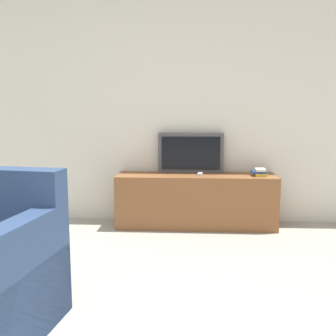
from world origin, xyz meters
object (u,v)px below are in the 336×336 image
(book_stack, at_px, (260,172))
(remote_on_stand, at_px, (200,174))
(television, at_px, (191,153))
(tv_stand, at_px, (196,201))

(book_stack, xyz_separation_m, remote_on_stand, (-0.63, -0.00, -0.03))
(book_stack, bearing_deg, television, 165.56)
(tv_stand, bearing_deg, book_stack, -1.62)
(tv_stand, distance_m, television, 0.53)
(television, height_order, remote_on_stand, television)
(tv_stand, relative_size, television, 2.36)
(tv_stand, xyz_separation_m, remote_on_stand, (0.04, -0.02, 0.29))
(book_stack, height_order, remote_on_stand, book_stack)
(television, relative_size, remote_on_stand, 4.61)
(tv_stand, relative_size, remote_on_stand, 10.90)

